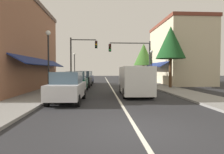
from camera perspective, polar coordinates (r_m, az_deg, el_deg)
ground_plane at (r=24.03m, az=-0.60°, el=-2.43°), size 80.00×80.00×0.00m
sidewalk_left at (r=24.39m, az=-13.63°, el=-2.28°), size 2.60×56.00×0.12m
sidewalk_right at (r=24.89m, az=12.16°, el=-2.18°), size 2.60×56.00×0.12m
lane_center_stripe at (r=24.03m, az=-0.60°, el=-2.43°), size 0.14×52.00×0.01m
storefront_left_block at (r=20.01m, az=-29.07°, el=8.16°), size 7.18×14.20×8.19m
storefront_right_block at (r=28.10m, az=19.02°, el=6.52°), size 6.68×10.20×8.25m
parked_car_nearest_left at (r=11.55m, az=-12.95°, el=-2.94°), size 1.87×4.14×1.77m
parked_car_second_left at (r=16.94m, az=-10.36°, el=-1.36°), size 1.80×4.11×1.77m
parked_car_third_left at (r=21.66m, az=-8.47°, el=-0.61°), size 1.88×4.15×1.77m
parked_car_far_left at (r=26.46m, az=-7.54°, el=-0.13°), size 1.84×4.13×1.77m
van_in_lane at (r=14.38m, az=6.68°, el=-0.87°), size 2.12×5.23×2.12m
traffic_signal_mast_arm at (r=23.64m, az=6.80°, el=6.43°), size 5.09×0.50×5.37m
traffic_signal_left_corner at (r=24.32m, az=-9.50°, el=6.72°), size 3.35×0.50×5.86m
street_lamp_left_near at (r=15.28m, az=-18.20°, el=7.09°), size 0.36×0.36×4.82m
street_lamp_right_mid at (r=23.35m, az=11.55°, el=4.54°), size 0.36×0.36×4.25m
street_lamp_left_far at (r=29.27m, az=-10.95°, el=4.23°), size 0.36×0.36×4.42m
tree_right_near at (r=20.82m, az=16.85°, el=9.62°), size 2.97×2.97×6.32m
tree_right_far at (r=31.49m, az=9.28°, el=6.52°), size 3.14×3.14×6.10m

